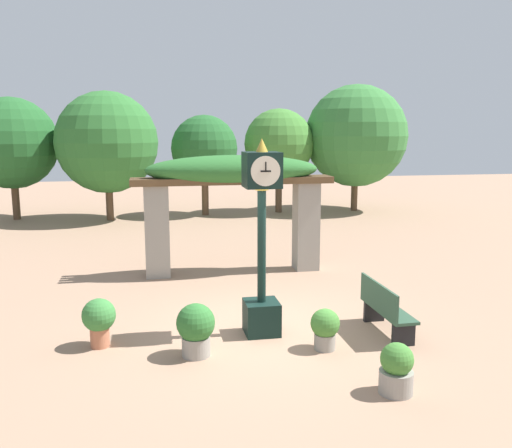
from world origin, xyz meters
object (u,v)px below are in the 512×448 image
object	(u,v)px
pedestal_clock	(262,241)
potted_plant_far_right	(325,327)
potted_plant_near_right	(397,369)
potted_plant_far_left	(99,319)
potted_plant_near_left	(196,328)
park_bench	(385,309)

from	to	relation	value
pedestal_clock	potted_plant_far_right	size ratio (longest dim) A/B	4.98
potted_plant_far_right	potted_plant_near_right	bearing A→B (deg)	-73.52
potted_plant_far_left	pedestal_clock	bearing A→B (deg)	1.56
pedestal_clock	potted_plant_far_right	bearing A→B (deg)	-45.41
pedestal_clock	potted_plant_near_left	xyz separation A→B (m)	(-1.18, -0.73, -1.18)
park_bench	potted_plant_far_left	bearing A→B (deg)	86.16
potted_plant_near_right	potted_plant_far_right	bearing A→B (deg)	106.48
potted_plant_near_left	potted_plant_near_right	xyz separation A→B (m)	(2.50, -1.72, -0.11)
pedestal_clock	park_bench	distance (m)	2.43
potted_plant_near_left	potted_plant_far_right	world-z (taller)	potted_plant_near_left
potted_plant_far_left	potted_plant_near_right	bearing A→B (deg)	-30.72
potted_plant_near_right	park_bench	bearing A→B (deg)	69.84
potted_plant_near_right	park_bench	world-z (taller)	park_bench
potted_plant_far_left	potted_plant_far_right	xyz separation A→B (m)	(3.53, -0.79, -0.11)
potted_plant_far_left	potted_plant_far_right	size ratio (longest dim) A/B	1.20
pedestal_clock	potted_plant_near_right	size ratio (longest dim) A/B	4.77
pedestal_clock	potted_plant_far_left	xyz separation A→B (m)	(-2.68, -0.07, -1.16)
pedestal_clock	potted_plant_near_left	size ratio (longest dim) A/B	3.98
potted_plant_near_right	potted_plant_far_left	size ratio (longest dim) A/B	0.87
park_bench	potted_plant_near_right	bearing A→B (deg)	159.84
potted_plant_far_left	potted_plant_far_right	world-z (taller)	potted_plant_far_left
potted_plant_near_right	pedestal_clock	bearing A→B (deg)	118.35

